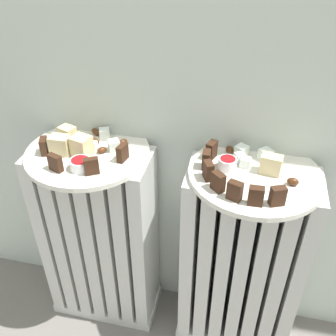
# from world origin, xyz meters

# --- Properties ---
(radiator_left) EXTENTS (0.31, 0.15, 0.57)m
(radiator_left) POSITION_xyz_m (-0.20, 0.28, 0.28)
(radiator_left) COLOR silver
(radiator_left) RESTS_ON ground_plane
(radiator_right) EXTENTS (0.31, 0.15, 0.57)m
(radiator_right) POSITION_xyz_m (0.20, 0.28, 0.28)
(radiator_right) COLOR silver
(radiator_right) RESTS_ON ground_plane
(plate_left) EXTENTS (0.29, 0.29, 0.01)m
(plate_left) POSITION_xyz_m (-0.20, 0.28, 0.58)
(plate_left) COLOR silver
(plate_left) RESTS_ON radiator_left
(plate_right) EXTENTS (0.29, 0.29, 0.01)m
(plate_right) POSITION_xyz_m (0.20, 0.28, 0.58)
(plate_right) COLOR silver
(plate_right) RESTS_ON radiator_right
(dark_cake_slice_left_0) EXTENTS (0.02, 0.03, 0.04)m
(dark_cake_slice_left_0) POSITION_xyz_m (-0.29, 0.25, 0.60)
(dark_cake_slice_left_0) COLOR #382114
(dark_cake_slice_left_0) RESTS_ON plate_left
(dark_cake_slice_left_1) EXTENTS (0.04, 0.02, 0.04)m
(dark_cake_slice_left_1) POSITION_xyz_m (-0.23, 0.19, 0.60)
(dark_cake_slice_left_1) COLOR #382114
(dark_cake_slice_left_1) RESTS_ON plate_left
(dark_cake_slice_left_2) EXTENTS (0.04, 0.03, 0.04)m
(dark_cake_slice_left_2) POSITION_xyz_m (-0.15, 0.20, 0.60)
(dark_cake_slice_left_2) COLOR #382114
(dark_cake_slice_left_2) RESTS_ON plate_left
(dark_cake_slice_left_3) EXTENTS (0.02, 0.03, 0.04)m
(dark_cake_slice_left_3) POSITION_xyz_m (-0.10, 0.26, 0.60)
(dark_cake_slice_left_3) COLOR #382114
(dark_cake_slice_left_3) RESTS_ON plate_left
(marble_cake_slice_left_0) EXTENTS (0.05, 0.03, 0.05)m
(marble_cake_slice_left_0) POSITION_xyz_m (-0.25, 0.25, 0.60)
(marble_cake_slice_left_0) COLOR beige
(marble_cake_slice_left_0) RESTS_ON plate_left
(marble_cake_slice_left_1) EXTENTS (0.05, 0.05, 0.05)m
(marble_cake_slice_left_1) POSITION_xyz_m (-0.20, 0.26, 0.61)
(marble_cake_slice_left_1) COLOR beige
(marble_cake_slice_left_1) RESTS_ON plate_left
(marble_cake_slice_left_2) EXTENTS (0.05, 0.04, 0.04)m
(marble_cake_slice_left_2) POSITION_xyz_m (-0.26, 0.31, 0.60)
(marble_cake_slice_left_2) COLOR beige
(marble_cake_slice_left_2) RESTS_ON plate_left
(turkish_delight_left_0) EXTENTS (0.02, 0.02, 0.02)m
(turkish_delight_left_0) POSITION_xyz_m (-0.19, 0.29, 0.59)
(turkish_delight_left_0) COLOR white
(turkish_delight_left_0) RESTS_ON plate_left
(turkish_delight_left_1) EXTENTS (0.03, 0.03, 0.03)m
(turkish_delight_left_1) POSITION_xyz_m (-0.18, 0.34, 0.59)
(turkish_delight_left_1) COLOR white
(turkish_delight_left_1) RESTS_ON plate_left
(turkish_delight_left_2) EXTENTS (0.03, 0.03, 0.03)m
(turkish_delight_left_2) POSITION_xyz_m (-0.13, 0.30, 0.59)
(turkish_delight_left_2) COLOR white
(turkish_delight_left_2) RESTS_ON plate_left
(medjool_date_left_0) EXTENTS (0.03, 0.03, 0.02)m
(medjool_date_left_0) POSITION_xyz_m (-0.20, 0.35, 0.59)
(medjool_date_left_0) COLOR #4C2814
(medjool_date_left_0) RESTS_ON plate_left
(medjool_date_left_1) EXTENTS (0.03, 0.03, 0.02)m
(medjool_date_left_1) POSITION_xyz_m (-0.16, 0.28, 0.59)
(medjool_date_left_1) COLOR #4C2814
(medjool_date_left_1) RESTS_ON plate_left
(medjool_date_left_2) EXTENTS (0.02, 0.03, 0.02)m
(medjool_date_left_2) POSITION_xyz_m (-0.12, 0.32, 0.59)
(medjool_date_left_2) COLOR #4C2814
(medjool_date_left_2) RESTS_ON plate_left
(medjool_date_left_3) EXTENTS (0.03, 0.02, 0.02)m
(medjool_date_left_3) POSITION_xyz_m (-0.19, 0.31, 0.59)
(medjool_date_left_3) COLOR #4C2814
(medjool_date_left_3) RESTS_ON plate_left
(jam_bowl_left) EXTENTS (0.05, 0.05, 0.02)m
(jam_bowl_left) POSITION_xyz_m (-0.18, 0.21, 0.59)
(jam_bowl_left) COLOR white
(jam_bowl_left) RESTS_ON plate_left
(dark_cake_slice_right_0) EXTENTS (0.03, 0.03, 0.04)m
(dark_cake_slice_right_0) POSITION_xyz_m (0.09, 0.32, 0.60)
(dark_cake_slice_right_0) COLOR #382114
(dark_cake_slice_right_0) RESTS_ON plate_right
(dark_cake_slice_right_1) EXTENTS (0.02, 0.03, 0.04)m
(dark_cake_slice_right_1) POSITION_xyz_m (0.09, 0.27, 0.60)
(dark_cake_slice_right_1) COLOR #382114
(dark_cake_slice_right_1) RESTS_ON plate_right
(dark_cake_slice_right_2) EXTENTS (0.03, 0.03, 0.04)m
(dark_cake_slice_right_2) POSITION_xyz_m (0.10, 0.23, 0.60)
(dark_cake_slice_right_2) COLOR #382114
(dark_cake_slice_right_2) RESTS_ON plate_right
(dark_cake_slice_right_3) EXTENTS (0.03, 0.03, 0.04)m
(dark_cake_slice_right_3) POSITION_xyz_m (0.12, 0.20, 0.60)
(dark_cake_slice_right_3) COLOR #382114
(dark_cake_slice_right_3) RESTS_ON plate_right
(dark_cake_slice_right_4) EXTENTS (0.03, 0.03, 0.04)m
(dark_cake_slice_right_4) POSITION_xyz_m (0.16, 0.18, 0.60)
(dark_cake_slice_right_4) COLOR #382114
(dark_cake_slice_right_4) RESTS_ON plate_right
(dark_cake_slice_right_5) EXTENTS (0.03, 0.02, 0.04)m
(dark_cake_slice_right_5) POSITION_xyz_m (0.20, 0.17, 0.60)
(dark_cake_slice_right_5) COLOR #382114
(dark_cake_slice_right_5) RESTS_ON plate_right
(dark_cake_slice_right_6) EXTENTS (0.03, 0.03, 0.04)m
(dark_cake_slice_right_6) POSITION_xyz_m (0.24, 0.18, 0.60)
(dark_cake_slice_right_6) COLOR #382114
(dark_cake_slice_right_6) RESTS_ON plate_right
(marble_cake_slice_right_0) EXTENTS (0.05, 0.04, 0.04)m
(marble_cake_slice_right_0) POSITION_xyz_m (0.23, 0.29, 0.60)
(marble_cake_slice_right_0) COLOR beige
(marble_cake_slice_right_0) RESTS_ON plate_right
(turkish_delight_right_0) EXTENTS (0.03, 0.03, 0.02)m
(turkish_delight_right_0) POSITION_xyz_m (0.17, 0.30, 0.59)
(turkish_delight_right_0) COLOR white
(turkish_delight_right_0) RESTS_ON plate_right
(turkish_delight_right_1) EXTENTS (0.04, 0.04, 0.03)m
(turkish_delight_right_1) POSITION_xyz_m (0.21, 0.34, 0.59)
(turkish_delight_right_1) COLOR white
(turkish_delight_right_1) RESTS_ON plate_right
(turkish_delight_right_2) EXTENTS (0.03, 0.03, 0.03)m
(turkish_delight_right_2) POSITION_xyz_m (0.16, 0.34, 0.59)
(turkish_delight_right_2) COLOR white
(turkish_delight_right_2) RESTS_ON plate_right
(turkish_delight_right_3) EXTENTS (0.03, 0.03, 0.02)m
(turkish_delight_right_3) POSITION_xyz_m (0.16, 0.31, 0.59)
(turkish_delight_right_3) COLOR white
(turkish_delight_right_3) RESTS_ON plate_right
(medjool_date_right_0) EXTENTS (0.03, 0.03, 0.02)m
(medjool_date_right_0) POSITION_xyz_m (0.13, 0.34, 0.59)
(medjool_date_right_0) COLOR #4C2814
(medjool_date_right_0) RESTS_ON plate_right
(medjool_date_right_1) EXTENTS (0.03, 0.02, 0.02)m
(medjool_date_right_1) POSITION_xyz_m (0.27, 0.25, 0.59)
(medjool_date_right_1) COLOR #4C2814
(medjool_date_right_1) RESTS_ON plate_right
(jam_bowl_right) EXTENTS (0.04, 0.04, 0.03)m
(jam_bowl_right) POSITION_xyz_m (0.13, 0.28, 0.60)
(jam_bowl_right) COLOR white
(jam_bowl_right) RESTS_ON plate_right
(fork) EXTENTS (0.03, 0.11, 0.00)m
(fork) POSITION_xyz_m (-0.22, 0.27, 0.58)
(fork) COLOR silver
(fork) RESTS_ON plate_left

